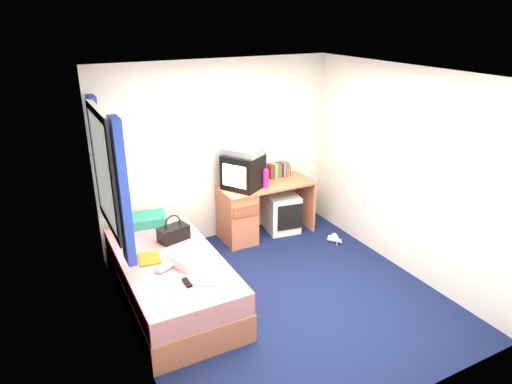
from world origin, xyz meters
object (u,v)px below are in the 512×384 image
towel (190,259)px  remote_control (187,283)px  picture_frame (288,170)px  white_heels (337,240)px  pink_water_bottle (266,179)px  handbag (173,233)px  colour_swatch_fan (205,284)px  aerosol_can (257,178)px  crt_tv (243,172)px  desk (248,210)px  pillow (144,220)px  vcr (243,151)px  magazine (149,259)px  water_bottle (166,267)px  bed (172,280)px  storage_cube (282,213)px

towel → remote_control: 0.37m
picture_frame → white_heels: bearing=-76.9°
pink_water_bottle → white_heels: size_ratio=0.95×
handbag → colour_swatch_fan: (-0.02, -1.00, -0.08)m
colour_swatch_fan → remote_control: (-0.15, 0.09, 0.00)m
aerosol_can → colour_swatch_fan: aerosol_can is taller
crt_tv → towel: (-1.19, -1.18, -0.39)m
colour_swatch_fan → white_heels: colour_swatch_fan is taller
picture_frame → desk: bearing=-170.7°
pillow → desk: 1.45m
vcr → colour_swatch_fan: 2.13m
picture_frame → remote_control: bearing=-145.6°
towel → remote_control: towel is taller
aerosol_can → handbag: 1.57m
handbag → magazine: (-0.37, -0.29, -0.08)m
aerosol_can → water_bottle: 2.11m
pink_water_bottle → bed: bearing=-152.4°
aerosol_can → colour_swatch_fan: bearing=-130.6°
magazine → remote_control: (0.20, -0.61, 0.00)m
bed → handbag: handbag is taller
picture_frame → handbag: (-1.96, -0.78, -0.19)m
pink_water_bottle → magazine: size_ratio=0.85×
crt_tv → magazine: crt_tv is taller
pink_water_bottle → water_bottle: size_ratio=1.18×
pillow → white_heels: (2.42, -0.65, -0.56)m
desk → towel: bearing=-136.9°
pillow → crt_tv: bearing=2.3°
picture_frame → aerosol_can: size_ratio=0.88×
bed → towel: 0.41m
bed → handbag: bearing=65.7°
picture_frame → towel: (-1.98, -1.35, -0.23)m
vcr → desk: bearing=55.1°
pillow → water_bottle: size_ratio=2.59×
bed → pink_water_bottle: pink_water_bottle is taller
pillow → storage_cube: 1.98m
vcr → magazine: (-1.54, -0.90, -0.70)m
picture_frame → remote_control: 2.73m
handbag → remote_control: handbag is taller
storage_cube → crt_tv: 0.92m
pillow → towel: (0.17, -1.13, -0.01)m
bed → towel: towel is taller
crt_tv → picture_frame: (0.79, 0.17, -0.16)m
storage_cube → vcr: size_ratio=1.15×
picture_frame → colour_swatch_fan: bearing=-142.1°
vcr → water_bottle: vcr is taller
pink_water_bottle → water_bottle: 2.03m
desk → white_heels: 1.27m
desk → white_heels: desk is taller
vcr → crt_tv: bearing=-90.1°
picture_frame → colour_swatch_fan: 2.68m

